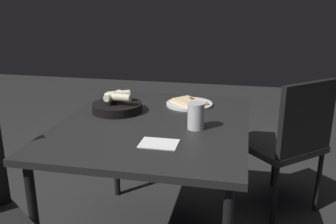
{
  "coord_description": "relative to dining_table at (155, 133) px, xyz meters",
  "views": [
    {
      "loc": [
        -0.42,
        1.67,
        1.33
      ],
      "look_at": [
        -0.08,
        0.06,
        0.81
      ],
      "focal_mm": 39.2,
      "sensor_mm": 36.0,
      "label": 1
    }
  ],
  "objects": [
    {
      "name": "napkin",
      "position": [
        -0.09,
        0.28,
        0.06
      ],
      "size": [
        0.16,
        0.12,
        0.0
      ],
      "color": "white",
      "rests_on": "dining_table"
    },
    {
      "name": "pizza_plate",
      "position": [
        -0.13,
        -0.32,
        0.07
      ],
      "size": [
        0.26,
        0.26,
        0.04
      ],
      "color": "white",
      "rests_on": "dining_table"
    },
    {
      "name": "bread_basket",
      "position": [
        0.24,
        -0.12,
        0.1
      ],
      "size": [
        0.27,
        0.27,
        0.11
      ],
      "color": "black",
      "rests_on": "dining_table"
    },
    {
      "name": "chair_far",
      "position": [
        -0.71,
        -0.52,
        -0.17
      ],
      "size": [
        0.62,
        0.62,
        0.88
      ],
      "color": "#272727",
      "rests_on": "ground"
    },
    {
      "name": "dining_table",
      "position": [
        0.0,
        0.0,
        0.0
      ],
      "size": [
        0.92,
        1.11,
        0.74
      ],
      "color": "black",
      "rests_on": "ground"
    },
    {
      "name": "beer_glass",
      "position": [
        -0.21,
        0.06,
        0.12
      ],
      "size": [
        0.08,
        0.08,
        0.12
      ],
      "color": "silver",
      "rests_on": "dining_table"
    }
  ]
}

